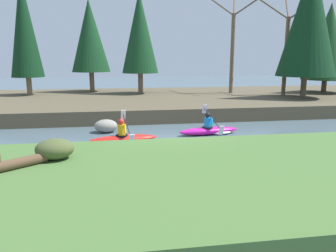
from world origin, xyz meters
TOP-DOWN VIEW (x-y plane):
  - ground_plane at (0.00, 0.00)m, footprint 90.00×90.00m
  - riverbank_near at (0.00, -5.13)m, footprint 44.00×6.03m
  - riverbank_far at (0.00, 10.25)m, footprint 44.00×12.00m
  - conifer_tree_far_left at (-7.68, 12.30)m, footprint 2.20×2.20m
  - conifer_tree_left at (-3.47, 13.88)m, footprint 2.88×2.88m
  - conifer_tree_mid_left at (0.14, 12.04)m, footprint 2.61×2.61m
  - conifer_tree_centre at (10.56, 7.91)m, footprint 3.71×3.71m
  - conifer_tree_mid_right at (13.81, 10.53)m, footprint 3.46×3.46m
  - bare_tree_upstream at (6.85, 11.45)m, footprint 4.15×4.10m
  - bare_tree_mid_upstream at (10.10, 9.69)m, footprint 3.88×3.83m
  - shrub_clump_second at (-3.16, -3.77)m, footprint 0.95×0.79m
  - kayaker_lead at (2.53, 1.76)m, footprint 2.80×2.07m
  - kayaker_middle at (-1.27, 0.81)m, footprint 2.80×2.07m
  - boulder_midstream at (-2.13, 2.89)m, footprint 1.05×0.83m

SIDE VIEW (x-z plane):
  - ground_plane at x=0.00m, z-range 0.00..0.00m
  - kayaker_lead at x=2.53m, z-range -0.40..0.80m
  - kayaker_middle at x=-1.27m, z-range -0.40..0.80m
  - boulder_midstream at x=-2.13m, z-range 0.00..0.60m
  - riverbank_far at x=0.00m, z-range 0.00..0.75m
  - riverbank_near at x=0.00m, z-range 0.00..0.89m
  - shrub_clump_second at x=-3.16m, z-range 0.89..1.40m
  - bare_tree_mid_upstream at x=10.10m, z-range 0.54..7.61m
  - bare_tree_upstream at x=6.85m, z-range 0.52..8.10m
  - conifer_tree_mid_right at x=13.81m, z-range 1.23..7.68m
  - conifer_tree_left at x=-3.47m, z-range 1.49..8.33m
  - conifer_tree_mid_left at x=0.14m, z-range 1.48..8.67m
  - conifer_tree_far_left at x=-7.68m, z-range 1.36..9.47m
  - conifer_tree_centre at x=10.56m, z-range 1.45..10.10m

